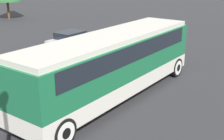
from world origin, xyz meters
TOP-DOWN VIEW (x-y plane):
  - ground_plane at (0.00, 0.00)m, footprint 120.00×120.00m
  - tour_bus at (0.10, -0.00)m, footprint 11.16×2.69m
  - parked_car_mid at (6.07, 8.39)m, footprint 4.08×1.84m

SIDE VIEW (x-z plane):
  - ground_plane at x=0.00m, z-range 0.00..0.00m
  - parked_car_mid at x=6.07m, z-range 0.00..1.30m
  - tour_bus at x=0.10m, z-range 0.33..3.46m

